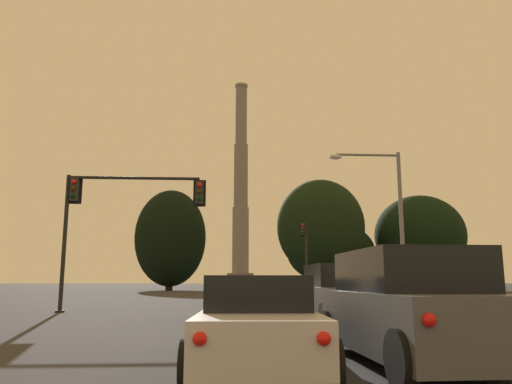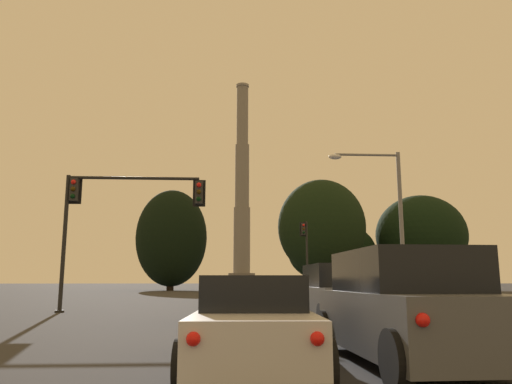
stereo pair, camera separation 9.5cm
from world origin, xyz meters
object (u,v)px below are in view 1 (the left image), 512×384
object	(u,v)px
street_lamp	(388,209)
suv_right_lane_second	(411,308)
traffic_light_overhead_left	(114,206)
traffic_light_far_right	(305,247)
sedan_center_lane_second	(257,323)
suv_right_lane_front	(341,296)
smokestack	(241,204)
sedan_center_lane_front	(238,302)

from	to	relation	value
street_lamp	suv_right_lane_second	bearing A→B (deg)	-107.63
traffic_light_overhead_left	street_lamp	xyz separation A→B (m)	(13.04, 1.22, 0.15)
suv_right_lane_second	traffic_light_far_right	xyz separation A→B (m)	(3.95, 35.31, 3.38)
sedan_center_lane_second	suv_right_lane_front	distance (m)	7.86
sedan_center_lane_second	traffic_light_far_right	distance (m)	36.07
suv_right_lane_front	smokestack	bearing A→B (deg)	88.77
sedan_center_lane_front	suv_right_lane_second	xyz separation A→B (m)	(2.65, -8.54, 0.23)
suv_right_lane_front	street_lamp	size ratio (longest dim) A/B	0.64
sedan_center_lane_second	smokestack	distance (m)	132.75
suv_right_lane_second	street_lamp	bearing A→B (deg)	70.74
sedan_center_lane_second	smokestack	bearing A→B (deg)	90.83
suv_right_lane_front	smokestack	xyz separation A→B (m)	(0.80, 123.60, 21.96)
suv_right_lane_front	traffic_light_far_right	distance (m)	28.47
smokestack	street_lamp	bearing A→B (deg)	-88.21
sedan_center_lane_front	smokestack	bearing A→B (deg)	87.98
suv_right_lane_second	smokestack	bearing A→B (deg)	87.79
traffic_light_overhead_left	street_lamp	size ratio (longest dim) A/B	0.83
smokestack	suv_right_lane_front	bearing A→B (deg)	-90.37
sedan_center_lane_second	street_lamp	size ratio (longest dim) A/B	0.62
sedan_center_lane_front	suv_right_lane_front	distance (m)	3.43
sedan_center_lane_front	suv_right_lane_front	size ratio (longest dim) A/B	0.96
traffic_light_far_right	street_lamp	distance (m)	19.84
sedan_center_lane_second	suv_right_lane_front	bearing A→B (deg)	69.54
traffic_light_far_right	traffic_light_overhead_left	bearing A→B (deg)	-119.84
sedan_center_lane_second	traffic_light_far_right	world-z (taller)	traffic_light_far_right
sedan_center_lane_front	smokestack	xyz separation A→B (m)	(3.97, 122.31, 22.19)
suv_right_lane_second	street_lamp	distance (m)	16.74
sedan_center_lane_front	sedan_center_lane_second	xyz separation A→B (m)	(0.10, -8.52, 0.00)
street_lamp	smokestack	world-z (taller)	smokestack
suv_right_lane_front	traffic_light_overhead_left	size ratio (longest dim) A/B	0.77
sedan_center_lane_front	street_lamp	bearing A→B (deg)	42.39
suv_right_lane_second	suv_right_lane_front	bearing A→B (deg)	84.33
sedan_center_lane_second	street_lamp	distance (m)	17.69
sedan_center_lane_second	suv_right_lane_front	xyz separation A→B (m)	(3.06, 7.23, 0.23)
suv_right_lane_front	traffic_light_overhead_left	world-z (taller)	traffic_light_overhead_left
sedan_center_lane_second	suv_right_lane_second	size ratio (longest dim) A/B	0.96
sedan_center_lane_front	traffic_light_far_right	world-z (taller)	traffic_light_far_right
suv_right_lane_second	smokestack	world-z (taller)	smokestack
sedan_center_lane_front	smokestack	size ratio (longest dim) A/B	0.08
sedan_center_lane_second	suv_right_lane_second	bearing A→B (deg)	2.06
traffic_light_far_right	smokestack	distance (m)	97.36
sedan_center_lane_second	traffic_light_overhead_left	bearing A→B (deg)	113.82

